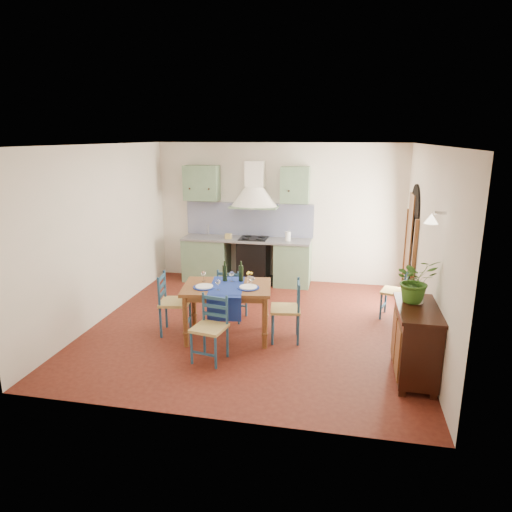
# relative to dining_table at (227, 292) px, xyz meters

# --- Properties ---
(floor) EXTENTS (5.00, 5.00, 0.00)m
(floor) POSITION_rel_dining_table_xyz_m (0.30, 0.48, -0.71)
(floor) COLOR #41130D
(floor) RESTS_ON ground
(back_wall) EXTENTS (5.00, 0.96, 2.80)m
(back_wall) POSITION_rel_dining_table_xyz_m (-0.17, 2.77, 0.34)
(back_wall) COLOR beige
(back_wall) RESTS_ON ground
(right_wall) EXTENTS (0.26, 5.00, 2.80)m
(right_wall) POSITION_rel_dining_table_xyz_m (2.79, 0.76, 0.62)
(right_wall) COLOR beige
(right_wall) RESTS_ON ground
(left_wall) EXTENTS (0.04, 5.00, 2.80)m
(left_wall) POSITION_rel_dining_table_xyz_m (-2.20, 0.48, 0.69)
(left_wall) COLOR beige
(left_wall) RESTS_ON ground
(ceiling) EXTENTS (5.00, 5.00, 0.01)m
(ceiling) POSITION_rel_dining_table_xyz_m (0.30, 0.48, 2.09)
(ceiling) COLOR silver
(ceiling) RESTS_ON back_wall
(dining_table) EXTENTS (1.39, 1.08, 1.12)m
(dining_table) POSITION_rel_dining_table_xyz_m (0.00, 0.00, 0.00)
(dining_table) COLOR brown
(dining_table) RESTS_ON ground
(chair_near) EXTENTS (0.48, 0.48, 0.88)m
(chair_near) POSITION_rel_dining_table_xyz_m (-0.04, -0.73, -0.26)
(chair_near) COLOR navy
(chair_near) RESTS_ON ground
(chair_far) EXTENTS (0.46, 0.46, 0.87)m
(chair_far) POSITION_rel_dining_table_xyz_m (-0.11, 0.67, -0.26)
(chair_far) COLOR navy
(chair_far) RESTS_ON ground
(chair_left) EXTENTS (0.50, 0.50, 0.94)m
(chair_left) POSITION_rel_dining_table_xyz_m (-0.85, -0.01, -0.23)
(chair_left) COLOR navy
(chair_left) RESTS_ON ground
(chair_right) EXTENTS (0.48, 0.48, 0.91)m
(chair_right) POSITION_rel_dining_table_xyz_m (0.88, 0.08, -0.24)
(chair_right) COLOR navy
(chair_right) RESTS_ON ground
(chair_spare) EXTENTS (0.50, 0.50, 0.87)m
(chair_spare) POSITION_rel_dining_table_xyz_m (2.53, 1.26, -0.27)
(chair_spare) COLOR navy
(chair_spare) RESTS_ON ground
(sideboard) EXTENTS (0.50, 1.05, 0.94)m
(sideboard) POSITION_rel_dining_table_xyz_m (2.56, -0.70, -0.21)
(sideboard) COLOR black
(sideboard) RESTS_ON ground
(potted_plant) EXTENTS (0.63, 0.59, 0.56)m
(potted_plant) POSITION_rel_dining_table_xyz_m (2.52, -0.50, 0.50)
(potted_plant) COLOR #305E1B
(potted_plant) RESTS_ON sideboard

